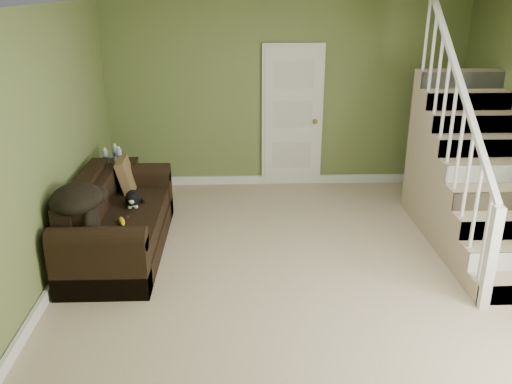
{
  "coord_description": "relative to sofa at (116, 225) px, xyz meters",
  "views": [
    {
      "loc": [
        -0.67,
        -4.8,
        2.78
      ],
      "look_at": [
        -0.5,
        0.16,
        0.86
      ],
      "focal_mm": 38.0,
      "sensor_mm": 36.0,
      "label": 1
    }
  ],
  "objects": [
    {
      "name": "floor",
      "position": [
        2.02,
        -0.63,
        -0.32
      ],
      "size": [
        5.0,
        5.5,
        0.01
      ],
      "primitive_type": "cube",
      "color": "tan",
      "rests_on": "ground"
    },
    {
      "name": "ceiling",
      "position": [
        2.02,
        -0.63,
        2.28
      ],
      "size": [
        5.0,
        5.5,
        0.01
      ],
      "primitive_type": "cube",
      "color": "white",
      "rests_on": "wall_back"
    },
    {
      "name": "wall_back",
      "position": [
        2.02,
        2.12,
        0.98
      ],
      "size": [
        5.0,
        0.04,
        2.6
      ],
      "primitive_type": "cube",
      "color": "olive",
      "rests_on": "floor"
    },
    {
      "name": "wall_front",
      "position": [
        2.02,
        -3.38,
        0.98
      ],
      "size": [
        5.0,
        0.04,
        2.6
      ],
      "primitive_type": "cube",
      "color": "olive",
      "rests_on": "floor"
    },
    {
      "name": "wall_left",
      "position": [
        -0.48,
        -0.63,
        0.98
      ],
      "size": [
        0.04,
        5.5,
        2.6
      ],
      "primitive_type": "cube",
      "color": "olive",
      "rests_on": "floor"
    },
    {
      "name": "baseboard_back",
      "position": [
        2.02,
        2.09,
        -0.26
      ],
      "size": [
        5.0,
        0.04,
        0.12
      ],
      "primitive_type": "cube",
      "color": "white",
      "rests_on": "floor"
    },
    {
      "name": "baseboard_left",
      "position": [
        -0.45,
        -0.63,
        -0.26
      ],
      "size": [
        0.04,
        5.5,
        0.12
      ],
      "primitive_type": "cube",
      "color": "white",
      "rests_on": "floor"
    },
    {
      "name": "door",
      "position": [
        2.12,
        2.08,
        0.69
      ],
      "size": [
        0.86,
        0.12,
        2.02
      ],
      "color": "white",
      "rests_on": "floor"
    },
    {
      "name": "staircase",
      "position": [
        4.01,
        0.34,
        0.33
      ],
      "size": [
        1.0,
        2.51,
        2.82
      ],
      "color": "tan",
      "rests_on": "floor"
    },
    {
      "name": "sofa",
      "position": [
        0.0,
        0.0,
        0.0
      ],
      "size": [
        0.9,
        2.09,
        0.83
      ],
      "color": "black",
      "rests_on": "floor"
    },
    {
      "name": "side_table",
      "position": [
        -0.22,
        1.11,
        0.02
      ],
      "size": [
        0.57,
        0.57,
        0.88
      ],
      "rotation": [
        0.0,
        0.0,
        0.06
      ],
      "color": "black",
      "rests_on": "floor"
    },
    {
      "name": "cat",
      "position": [
        0.16,
        0.21,
        0.22
      ],
      "size": [
        0.25,
        0.47,
        0.23
      ],
      "rotation": [
        0.0,
        0.0,
        0.12
      ],
      "color": "black",
      "rests_on": "sofa"
    },
    {
      "name": "banana",
      "position": [
        0.13,
        -0.28,
        0.16
      ],
      "size": [
        0.12,
        0.22,
        0.06
      ],
      "primitive_type": "ellipsoid",
      "rotation": [
        0.0,
        0.0,
        0.33
      ],
      "color": "yellow",
      "rests_on": "sofa"
    },
    {
      "name": "throw_pillow",
      "position": [
        0.0,
        0.71,
        0.31
      ],
      "size": [
        0.23,
        0.43,
        0.43
      ],
      "primitive_type": "cube",
      "rotation": [
        0.0,
        -0.24,
        0.06
      ],
      "color": "#513B20",
      "rests_on": "sofa"
    },
    {
      "name": "throw_blanket",
      "position": [
        -0.21,
        -0.58,
        0.54
      ],
      "size": [
        0.58,
        0.7,
        0.26
      ],
      "primitive_type": "ellipsoid",
      "rotation": [
        0.0,
        0.0,
        0.19
      ],
      "color": "black",
      "rests_on": "sofa"
    }
  ]
}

